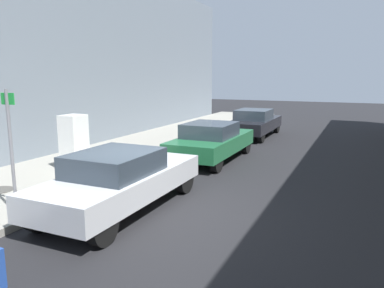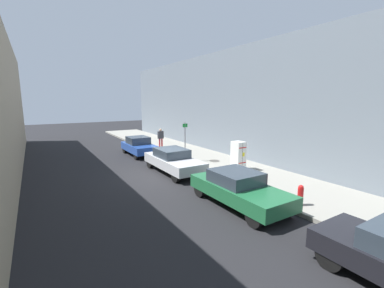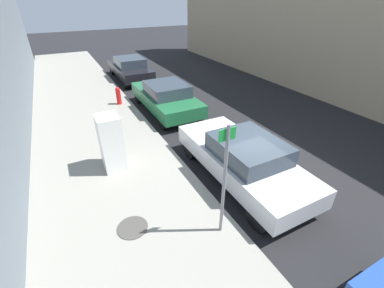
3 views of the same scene
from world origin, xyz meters
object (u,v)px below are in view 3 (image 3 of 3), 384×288
Objects in this scene: discarded_refrigerator at (111,143)px; street_sign_post at (224,178)px; parked_sedan_silver at (243,158)px; parked_sedan_dark at (130,68)px; fire_hydrant at (118,95)px; parked_sedan_green at (166,97)px.

discarded_refrigerator is 3.94m from street_sign_post.
parked_sedan_dark is (0.00, 11.70, -0.01)m from parked_sedan_silver.
fire_hydrant is 0.18× the size of parked_sedan_dark.
fire_hydrant is at bearing 74.83° from discarded_refrigerator.
street_sign_post is 0.57× the size of parked_sedan_silver.
street_sign_post is (1.54, -3.57, 0.62)m from discarded_refrigerator.
parked_sedan_silver is at bearing 40.90° from street_sign_post.
street_sign_post is 3.17× the size of fire_hydrant.
parked_sedan_dark is (1.67, 13.15, -0.91)m from street_sign_post.
parked_sedan_silver is at bearing -90.00° from parked_sedan_dark.
discarded_refrigerator is 0.65× the size of street_sign_post.
discarded_refrigerator is 0.37× the size of parked_sedan_silver.
parked_sedan_silver is 1.04× the size of parked_sedan_green.
street_sign_post reaches higher than parked_sedan_green.
fire_hydrant is at bearing -112.39° from parked_sedan_dark.
discarded_refrigerator is 2.05× the size of fire_hydrant.
parked_sedan_green is at bearing -41.56° from fire_hydrant.
parked_sedan_dark is (0.00, 5.97, -0.00)m from parked_sedan_green.
parked_sedan_green is (1.80, -1.60, 0.14)m from fire_hydrant.
street_sign_post is 13.29m from parked_sedan_dark.
street_sign_post is at bearing -66.64° from discarded_refrigerator.
parked_sedan_green is at bearing -90.00° from parked_sedan_dark.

